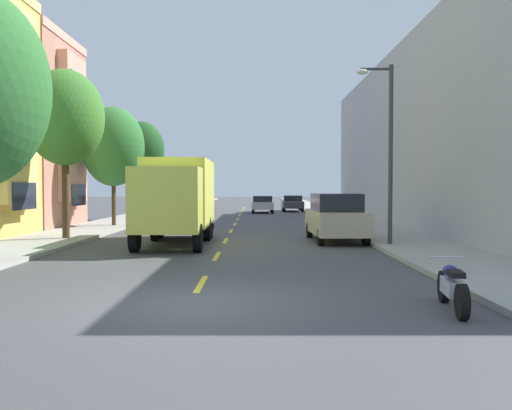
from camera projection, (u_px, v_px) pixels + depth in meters
The scene contains 18 objects.
ground_plane at pixel (241, 217), 40.53m from camera, with size 160.00×160.00×0.00m, color #424244.
sidewalk_left at pixel (139, 217), 38.56m from camera, with size 3.20×120.00×0.14m, color #99968E.
sidewalk_right at pixel (342, 217), 38.50m from camera, with size 3.20×120.00×0.14m, color #99968E.
lane_centerline_dashes at pixel (239, 221), 35.04m from camera, with size 0.14×47.20×0.01m.
apartment_block_opposite at pixel (485, 139), 30.32m from camera, with size 10.00×36.00×9.70m, color #A8A8AD.
street_tree_second at pixel (67, 118), 22.07m from camera, with size 3.12×3.12×6.75m.
street_tree_third at pixel (116, 147), 29.56m from camera, with size 3.31×3.31×6.34m.
street_tree_farthest at pixel (144, 150), 37.02m from camera, with size 2.98×2.98×6.43m.
street_lamp at pixel (389, 140), 19.84m from camera, with size 1.35×0.28×6.44m.
delivery_box_truck at pixel (180, 196), 21.39m from camera, with size 2.47×7.20×3.27m.
parked_sedan_charcoal at pixel (295, 203), 49.19m from camera, with size 1.85×4.52×1.43m.
parked_wagon_red at pixel (205, 200), 59.14m from camera, with size 1.84×4.71×1.50m.
parked_suv_champagne at pixel (338, 217), 22.31m from camera, with size 2.09×4.86×1.93m.
parked_wagon_sky at pixel (174, 208), 35.70m from camera, with size 1.87×4.72×1.50m.
parked_wagon_burgundy at pixel (191, 204), 44.97m from camera, with size 1.92×4.74×1.50m.
parked_sedan_navy at pixel (197, 203), 50.69m from camera, with size 1.88×4.53×1.43m.
moving_silver_sedan at pixel (265, 204), 46.80m from camera, with size 1.80×4.50×1.43m.
parked_motorcycle at pixel (455, 288), 9.82m from camera, with size 0.62×2.05×0.90m.
Camera 1 is at (1.25, -10.48, 2.21)m, focal length 38.76 mm.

